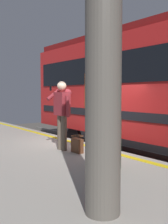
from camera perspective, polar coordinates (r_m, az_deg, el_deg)
ground_plane at (r=7.58m, az=1.25°, el=-13.27°), size 24.82×24.82×0.00m
platform at (r=6.27m, az=-17.58°, el=-13.07°), size 14.05×5.03×0.86m
safety_line at (r=7.18m, az=-0.63°, el=-7.09°), size 13.77×0.16×0.01m
track_rail_near at (r=8.57m, az=9.56°, el=-10.70°), size 18.27×0.08×0.16m
track_rail_far at (r=9.64m, az=15.49°, el=-9.13°), size 18.27×0.08×0.16m
passenger at (r=6.41m, az=-4.78°, el=0.52°), size 0.57×0.55×1.69m
handbag at (r=6.20m, az=-1.50°, el=-7.14°), size 0.32×0.29×0.40m
station_column at (r=3.03m, az=4.26°, el=15.09°), size 0.41×0.41×3.96m
trash_bin at (r=4.94m, az=5.99°, el=-6.70°), size 0.37×0.37×0.95m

